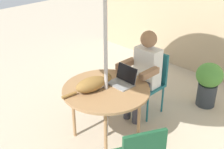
# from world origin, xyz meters

# --- Properties ---
(ground_plane) EXTENTS (14.00, 14.00, 0.00)m
(ground_plane) POSITION_xyz_m (0.00, 0.00, 0.00)
(ground_plane) COLOR #BCAD93
(fence_back) EXTENTS (5.19, 0.08, 1.89)m
(fence_back) POSITION_xyz_m (0.00, 2.48, 0.94)
(fence_back) COLOR tan
(fence_back) RESTS_ON ground
(patio_table) EXTENTS (1.05, 1.05, 0.70)m
(patio_table) POSITION_xyz_m (0.00, 0.00, 0.65)
(patio_table) COLOR #9E754C
(patio_table) RESTS_ON ground
(chair_occupied) EXTENTS (0.40, 0.40, 0.89)m
(chair_occupied) POSITION_xyz_m (0.00, 0.86, 0.53)
(chair_occupied) COLOR #1E606B
(chair_occupied) RESTS_ON ground
(person_seated) EXTENTS (0.48, 0.48, 1.23)m
(person_seated) POSITION_xyz_m (0.00, 0.71, 0.70)
(person_seated) COLOR white
(person_seated) RESTS_ON ground
(laptop) EXTENTS (0.30, 0.25, 0.21)m
(laptop) POSITION_xyz_m (0.06, 0.24, 0.76)
(laptop) COLOR gray
(laptop) RESTS_ON patio_table
(cat) EXTENTS (0.25, 0.65, 0.17)m
(cat) POSITION_xyz_m (-0.08, -0.13, 0.78)
(cat) COLOR olive
(cat) RESTS_ON patio_table
(potted_plant_near_fence) EXTENTS (0.39, 0.39, 0.68)m
(potted_plant_near_fence) POSITION_xyz_m (0.52, 1.57, 0.39)
(potted_plant_near_fence) COLOR #33383D
(potted_plant_near_fence) RESTS_ON ground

